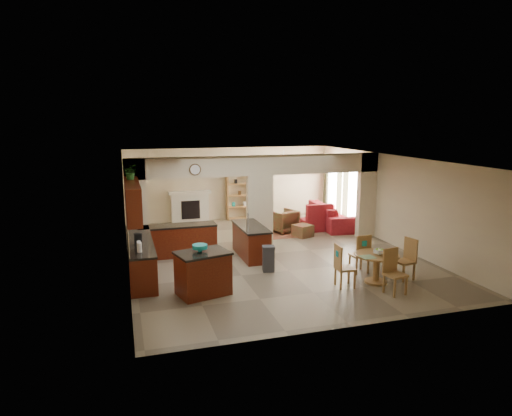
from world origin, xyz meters
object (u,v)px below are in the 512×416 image
object	(u,v)px
sofa	(332,215)
armchair	(283,221)
dining_table	(377,263)
kitchen_island	(203,273)

from	to	relation	value
sofa	armchair	world-z (taller)	sofa
dining_table	sofa	bearing A→B (deg)	74.39
kitchen_island	armchair	world-z (taller)	kitchen_island
dining_table	armchair	world-z (taller)	armchair
dining_table	sofa	xyz separation A→B (m)	(1.60, 5.73, -0.07)
kitchen_island	sofa	size ratio (longest dim) A/B	0.46
armchair	kitchen_island	bearing A→B (deg)	32.18
armchair	dining_table	bearing A→B (deg)	73.42
kitchen_island	armchair	bearing A→B (deg)	38.36
dining_table	armchair	xyz separation A→B (m)	(-0.41, 5.41, -0.09)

